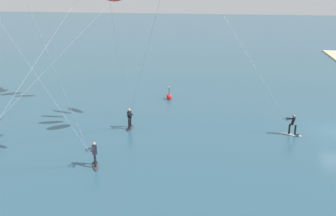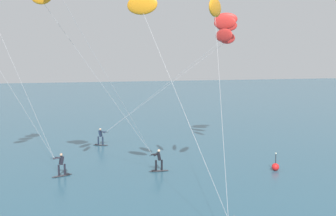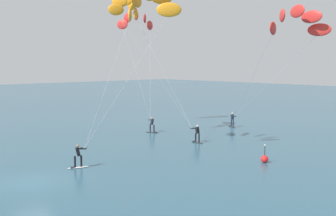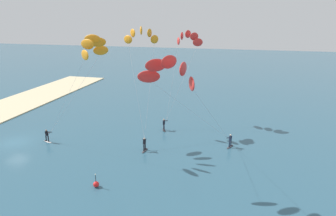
{
  "view_description": "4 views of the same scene",
  "coord_description": "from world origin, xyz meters",
  "px_view_note": "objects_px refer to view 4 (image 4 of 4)",
  "views": [
    {
      "loc": [
        -30.34,
        9.12,
        11.31
      ],
      "look_at": [
        -4.55,
        13.14,
        2.86
      ],
      "focal_mm": 41.58,
      "sensor_mm": 36.0,
      "label": 1
    },
    {
      "loc": [
        -7.86,
        -11.31,
        8.61
      ],
      "look_at": [
        -1.26,
        15.28,
        4.97
      ],
      "focal_mm": 42.3,
      "sensor_mm": 36.0,
      "label": 2
    },
    {
      "loc": [
        23.49,
        -10.29,
        7.29
      ],
      "look_at": [
        -2.73,
        14.08,
        3.35
      ],
      "focal_mm": 43.07,
      "sensor_mm": 36.0,
      "label": 3
    },
    {
      "loc": [
        29.19,
        27.35,
        15.32
      ],
      "look_at": [
        -5.42,
        18.65,
        4.33
      ],
      "focal_mm": 32.01,
      "sensor_mm": 36.0,
      "label": 4
    }
  ],
  "objects_px": {
    "kitesurfer_nearshore": "(91,50)",
    "marker_buoy": "(96,184)",
    "kitesurfer_downwind": "(172,75)",
    "kitesurfer_mid_water": "(141,40)",
    "kitesurfer_far_out": "(187,42)"
  },
  "relations": [
    {
      "from": "kitesurfer_mid_water",
      "to": "marker_buoy",
      "type": "height_order",
      "value": "kitesurfer_mid_water"
    },
    {
      "from": "kitesurfer_far_out",
      "to": "kitesurfer_downwind",
      "type": "xyz_separation_m",
      "value": [
        18.74,
        2.31,
        -1.15
      ]
    },
    {
      "from": "marker_buoy",
      "to": "kitesurfer_nearshore",
      "type": "bearing_deg",
      "value": -154.29
    },
    {
      "from": "kitesurfer_far_out",
      "to": "marker_buoy",
      "type": "bearing_deg",
      "value": -12.31
    },
    {
      "from": "kitesurfer_nearshore",
      "to": "marker_buoy",
      "type": "xyz_separation_m",
      "value": [
        8.61,
        4.14,
        -11.37
      ]
    },
    {
      "from": "marker_buoy",
      "to": "kitesurfer_far_out",
      "type": "bearing_deg",
      "value": 167.69
    },
    {
      "from": "kitesurfer_nearshore",
      "to": "kitesurfer_far_out",
      "type": "xyz_separation_m",
      "value": [
        -12.04,
        8.65,
        0.07
      ]
    },
    {
      "from": "marker_buoy",
      "to": "kitesurfer_mid_water",
      "type": "bearing_deg",
      "value": -177.99
    },
    {
      "from": "kitesurfer_nearshore",
      "to": "kitesurfer_downwind",
      "type": "bearing_deg",
      "value": 58.59
    },
    {
      "from": "kitesurfer_mid_water",
      "to": "kitesurfer_far_out",
      "type": "xyz_separation_m",
      "value": [
        -5.14,
        5.05,
        -0.62
      ]
    },
    {
      "from": "kitesurfer_nearshore",
      "to": "marker_buoy",
      "type": "bearing_deg",
      "value": 25.71
    },
    {
      "from": "kitesurfer_far_out",
      "to": "marker_buoy",
      "type": "distance_m",
      "value": 24.03
    },
    {
      "from": "marker_buoy",
      "to": "kitesurfer_downwind",
      "type": "bearing_deg",
      "value": 105.68
    },
    {
      "from": "kitesurfer_nearshore",
      "to": "marker_buoy",
      "type": "relative_size",
      "value": 9.71
    },
    {
      "from": "kitesurfer_nearshore",
      "to": "kitesurfer_mid_water",
      "type": "distance_m",
      "value": 7.82
    }
  ]
}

